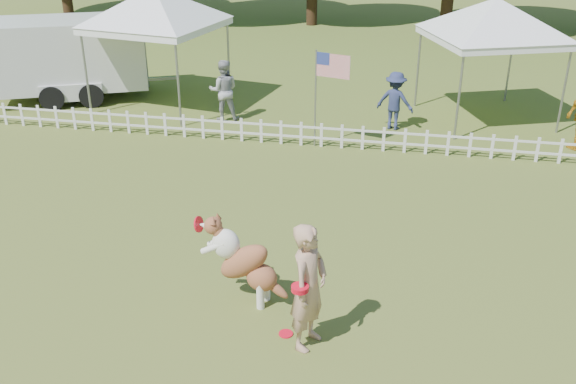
# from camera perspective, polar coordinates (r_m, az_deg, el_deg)

# --- Properties ---
(ground) EXTENTS (120.00, 120.00, 0.00)m
(ground) POSITION_cam_1_polar(r_m,az_deg,el_deg) (9.58, -1.80, -11.06)
(ground) COLOR #3E551A
(ground) RESTS_ON ground
(picket_fence) EXTENTS (22.00, 0.08, 0.60)m
(picket_fence) POSITION_cam_1_polar(r_m,az_deg,el_deg) (15.58, 3.90, 5.01)
(picket_fence) COLOR silver
(picket_fence) RESTS_ON ground
(handler) EXTENTS (0.63, 0.77, 1.84)m
(handler) POSITION_cam_1_polar(r_m,az_deg,el_deg) (8.57, 1.86, -8.44)
(handler) COLOR tan
(handler) RESTS_ON ground
(dog) EXTENTS (1.35, 0.63, 1.35)m
(dog) POSITION_cam_1_polar(r_m,az_deg,el_deg) (9.60, -3.82, -6.22)
(dog) COLOR brown
(dog) RESTS_ON ground
(frisbee_on_turf) EXTENTS (0.23, 0.23, 0.02)m
(frisbee_on_turf) POSITION_cam_1_polar(r_m,az_deg,el_deg) (9.25, -0.19, -12.48)
(frisbee_on_turf) COLOR red
(frisbee_on_turf) RESTS_ON ground
(canopy_tent_left) EXTENTS (3.67, 3.67, 3.25)m
(canopy_tent_left) POSITION_cam_1_polar(r_m,az_deg,el_deg) (18.83, -11.42, 12.34)
(canopy_tent_left) COLOR white
(canopy_tent_left) RESTS_ON ground
(canopy_tent_right) EXTENTS (3.95, 3.95, 3.15)m
(canopy_tent_right) POSITION_cam_1_polar(r_m,az_deg,el_deg) (18.08, 17.43, 11.00)
(canopy_tent_right) COLOR white
(canopy_tent_right) RESTS_ON ground
(cargo_trailer) EXTENTS (5.90, 4.36, 2.38)m
(cargo_trailer) POSITION_cam_1_polar(r_m,az_deg,el_deg) (20.32, -18.77, 11.17)
(cargo_trailer) COLOR silver
(cargo_trailer) RESTS_ON ground
(flag_pole) EXTENTS (0.90, 0.35, 2.36)m
(flag_pole) POSITION_cam_1_polar(r_m,az_deg,el_deg) (15.39, 2.45, 8.24)
(flag_pole) COLOR gray
(flag_pole) RESTS_ON ground
(spectator_a) EXTENTS (0.93, 0.81, 1.64)m
(spectator_a) POSITION_cam_1_polar(r_m,az_deg,el_deg) (17.47, -5.75, 8.98)
(spectator_a) COLOR #9B9BA0
(spectator_a) RESTS_ON ground
(spectator_b) EXTENTS (1.09, 0.80, 1.51)m
(spectator_b) POSITION_cam_1_polar(r_m,az_deg,el_deg) (16.93, 9.49, 8.00)
(spectator_b) COLOR navy
(spectator_b) RESTS_ON ground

